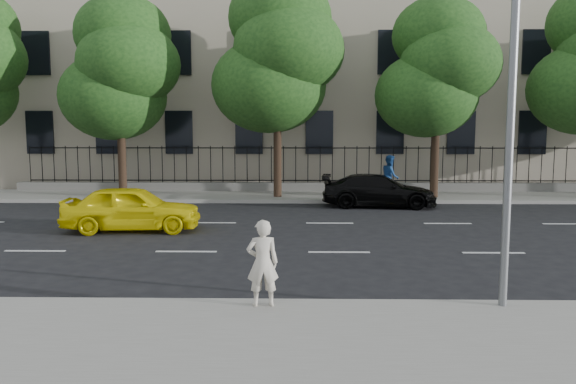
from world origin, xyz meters
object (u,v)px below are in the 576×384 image
(street_light, at_px, (504,16))
(black_sedan, at_px, (379,191))
(woman_near, at_px, (263,263))
(yellow_taxi, at_px, (132,208))

(street_light, relative_size, black_sedan, 1.74)
(black_sedan, height_order, woman_near, woman_near)
(street_light, relative_size, yellow_taxi, 1.90)
(yellow_taxi, xyz_separation_m, woman_near, (4.61, -7.86, 0.19))
(street_light, xyz_separation_m, black_sedan, (-0.27, 12.79, -4.48))
(street_light, distance_m, black_sedan, 13.56)
(yellow_taxi, bearing_deg, black_sedan, -61.38)
(street_light, distance_m, woman_near, 5.99)
(woman_near, bearing_deg, yellow_taxi, -68.07)
(street_light, height_order, black_sedan, street_light)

